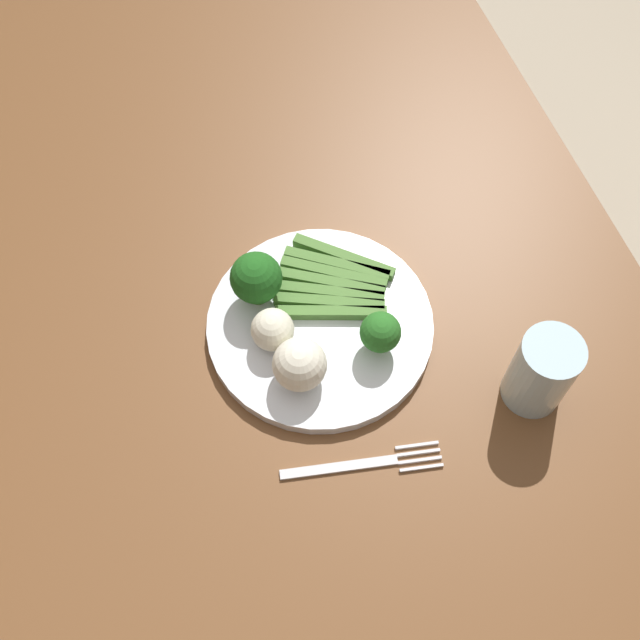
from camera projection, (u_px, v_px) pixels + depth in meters
name	position (u px, v px, depth m)	size (l,w,h in m)	color
ground_plane	(299.00, 506.00, 1.51)	(6.00, 6.00, 0.02)	#B7A88E
dining_table	(287.00, 369.00, 0.95)	(1.35, 0.84, 0.73)	brown
plate	(320.00, 325.00, 0.85)	(0.25, 0.25, 0.01)	white
asparagus_bundle	(334.00, 284.00, 0.86)	(0.13, 0.15, 0.01)	#47752D
broccoli_back_right	(380.00, 333.00, 0.80)	(0.04, 0.04, 0.05)	#568E33
broccoli_outer_edge	(256.00, 279.00, 0.82)	(0.06, 0.06, 0.07)	#4C7F2B
cauliflower_left	(303.00, 363.00, 0.79)	(0.06, 0.06, 0.06)	white
cauliflower_back	(272.00, 330.00, 0.81)	(0.05, 0.05, 0.05)	silver
fork	(364.00, 464.00, 0.78)	(0.05, 0.17, 0.00)	silver
water_glass	(542.00, 372.00, 0.77)	(0.06, 0.06, 0.10)	silver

